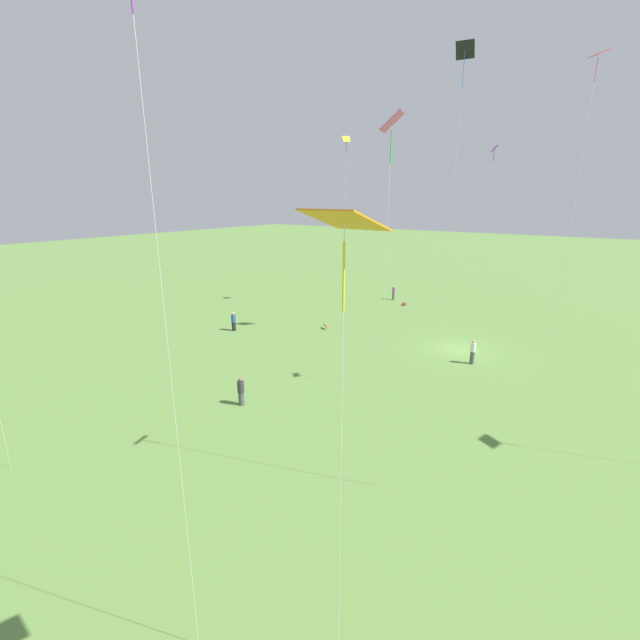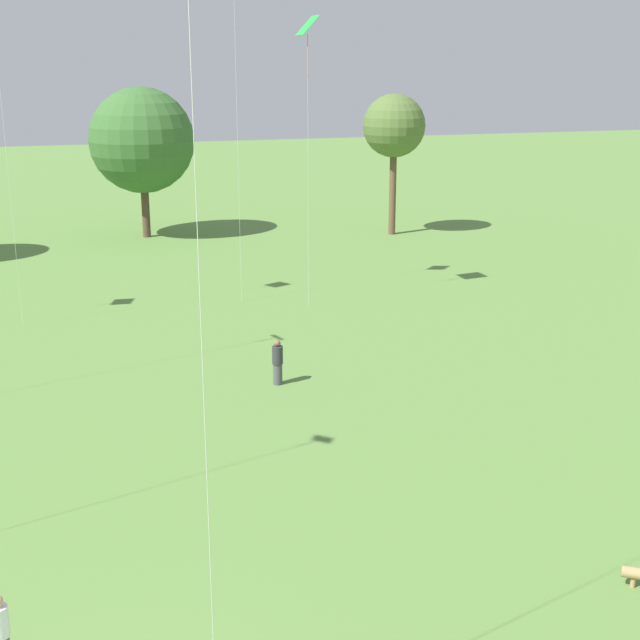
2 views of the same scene
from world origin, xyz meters
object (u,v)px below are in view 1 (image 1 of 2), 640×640
Objects in this scene: kite_4 at (344,249)px; picnic_bag_0 at (404,304)px; person_0 at (241,391)px; kite_1 at (464,63)px; person_4 at (473,352)px; kite_7 at (346,153)px; kite_5 at (493,161)px; dog_0 at (326,325)px; person_2 at (234,322)px; kite_9 at (391,145)px; person_1 at (394,292)px; kite_8 at (592,95)px.

picnic_bag_0 is (15.16, -38.33, -10.73)m from kite_4.
kite_1 is at bearing -31.07° from person_0.
kite_7 is at bearing -46.15° from person_4.
kite_5 reaches higher than dog_0.
person_2 is at bearing 62.96° from picnic_bag_0.
kite_4 reaches higher than person_4.
person_0 is 28.51m from kite_7.
kite_1 is 22.68m from dog_0.
person_0 is at bearing 3.36° from kite_5.
dog_0 is at bearing 140.40° from person_2.
person_2 reaches higher than picnic_bag_0.
kite_9 is (-9.80, 2.11, 12.42)m from person_0.
person_2 is 0.10× the size of kite_7.
person_4 reaches higher than picnic_bag_0.
kite_5 is (-6.06, -27.50, 13.93)m from person_0.
kite_1 is 24.04m from picnic_bag_0.
kite_1 reaches higher than dog_0.
picnic_bag_0 is (-8.89, -17.42, -0.69)m from person_2.
dog_0 is at bearing -99.94° from person_1.
person_1 is 0.08× the size of kite_1.
kite_5 is at bearing -28.44° from kite_4.
person_1 is 14.22m from dog_0.
kite_8 is at bearing 41.03° from kite_5.
kite_1 is 21.25m from kite_9.
person_0 is 0.12× the size of kite_9.
picnic_bag_0 is at bearing -67.44° from person_4.
kite_1 reaches higher than person_4.
person_4 is at bearing 113.84° from person_2.
kite_7 reaches higher than kite_4.
kite_1 is at bearing -138.79° from kite_9.
kite_9 reaches higher than person_4.
kite_7 reaches higher than kite_5.
person_4 reaches higher than dog_0.
person_1 is 44.93m from kite_4.
kite_4 is at bearing 51.59° from kite_9.
kite_1 is at bearing -131.69° from kite_8.
person_2 is 3.31× the size of picnic_bag_0.
person_0 is 19.88m from kite_4.
kite_7 is 0.97× the size of kite_8.
picnic_bag_0 is (-5.25, -4.33, -15.71)m from kite_7.
kite_5 is at bearing -154.49° from kite_8.
person_2 is 2.46× the size of dog_0.
person_4 is at bearing 129.48° from picnic_bag_0.
person_4 is 20.27m from kite_1.
dog_0 is (-6.58, -5.09, -0.48)m from person_2.
kite_8 is at bearing 123.20° from person_4.
person_1 is at bearing 173.54° from person_2.
kite_1 is 14.91m from kite_7.
dog_0 is at bearing -72.48° from kite_7.
kite_9 reaches higher than person_2.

